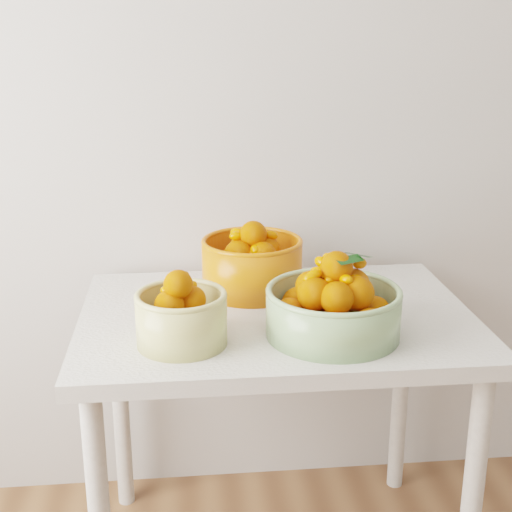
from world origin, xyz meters
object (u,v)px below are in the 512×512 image
object	(u,v)px
table	(276,347)
bowl_orange	(252,264)
bowl_green	(333,307)
bowl_cream	(181,316)

from	to	relation	value
table	bowl_orange	xyz separation A→B (m)	(-0.05, 0.17, 0.18)
table	bowl_green	bearing A→B (deg)	-53.49
bowl_cream	bowl_green	xyz separation A→B (m)	(0.35, 0.01, 0.00)
table	bowl_orange	distance (m)	0.25
table	bowl_orange	world-z (taller)	bowl_orange
table	bowl_cream	size ratio (longest dim) A/B	4.60
table	bowl_cream	distance (m)	0.33
bowl_cream	bowl_orange	distance (m)	0.38
bowl_green	bowl_orange	distance (m)	0.36
bowl_orange	bowl_green	bearing A→B (deg)	-63.47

